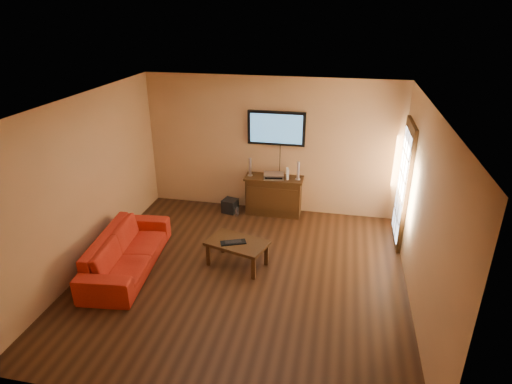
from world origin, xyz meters
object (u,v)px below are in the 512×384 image
(av_receiver, at_px, (274,176))
(media_console, at_px, (274,195))
(television, at_px, (276,128))
(game_console, at_px, (288,174))
(coffee_table, at_px, (237,245))
(sofa, at_px, (126,246))
(bottle, at_px, (237,212))
(speaker_right, at_px, (298,171))
(speaker_left, at_px, (250,168))
(keyboard, at_px, (233,242))
(subwoofer, at_px, (230,206))

(av_receiver, bearing_deg, media_console, 71.20)
(television, relative_size, game_console, 5.37)
(television, xyz_separation_m, coffee_table, (-0.26, -2.16, -1.36))
(sofa, relative_size, bottle, 9.80)
(media_console, distance_m, av_receiver, 0.43)
(sofa, relative_size, speaker_right, 5.69)
(speaker_left, distance_m, av_receiver, 0.49)
(av_receiver, bearing_deg, bottle, -167.54)
(television, height_order, bottle, television)
(media_console, xyz_separation_m, speaker_right, (0.47, -0.01, 0.56))
(media_console, height_order, keyboard, media_console)
(speaker_left, xyz_separation_m, speaker_right, (0.95, -0.02, 0.00))
(coffee_table, xyz_separation_m, sofa, (-1.70, -0.44, 0.04))
(coffee_table, bearing_deg, speaker_right, 69.53)
(coffee_table, height_order, game_console, game_console)
(coffee_table, bearing_deg, sofa, -165.48)
(speaker_right, distance_m, keyboard, 2.22)
(media_console, xyz_separation_m, speaker_left, (-0.48, 0.00, 0.56))
(coffee_table, height_order, av_receiver, av_receiver)
(television, relative_size, sofa, 0.54)
(coffee_table, xyz_separation_m, av_receiver, (0.26, 1.96, 0.46))
(media_console, xyz_separation_m, keyboard, (-0.31, -2.02, 0.05))
(media_console, relative_size, sofa, 0.55)
(speaker_right, bearing_deg, speaker_left, 179.03)
(av_receiver, distance_m, subwoofer, 1.12)
(speaker_left, distance_m, bottle, 0.93)
(media_console, distance_m, bottle, 0.81)
(subwoofer, bearing_deg, media_console, 20.47)
(television, distance_m, av_receiver, 0.92)
(subwoofer, bearing_deg, television, 31.61)
(media_console, relative_size, speaker_left, 3.14)
(sofa, xyz_separation_m, speaker_left, (1.48, 2.42, 0.54))
(television, relative_size, subwoofer, 4.10)
(television, height_order, subwoofer, television)
(game_console, bearing_deg, coffee_table, -118.70)
(game_console, relative_size, bottle, 0.98)
(television, relative_size, speaker_right, 3.05)
(coffee_table, distance_m, bottle, 1.76)
(subwoofer, height_order, bottle, subwoofer)
(bottle, bearing_deg, keyboard, -77.63)
(coffee_table, relative_size, speaker_left, 2.92)
(speaker_left, relative_size, speaker_right, 1.00)
(media_console, bearing_deg, speaker_left, 179.63)
(media_console, bearing_deg, subwoofer, -172.43)
(television, relative_size, coffee_table, 1.05)
(game_console, bearing_deg, sofa, -146.46)
(speaker_right, xyz_separation_m, av_receiver, (-0.48, -0.00, -0.12))
(coffee_table, distance_m, keyboard, 0.10)
(sofa, height_order, av_receiver, av_receiver)
(media_console, distance_m, subwoofer, 0.92)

